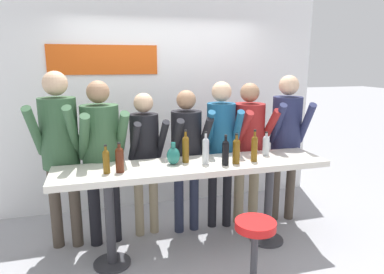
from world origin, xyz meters
TOP-DOWN VIEW (x-y plane):
  - ground_plane at (0.00, 0.00)m, footprint 40.00×40.00m
  - back_wall at (-0.01, 1.42)m, footprint 4.29×0.12m
  - tasting_table at (-0.00, 0.00)m, footprint 2.69×0.58m
  - bar_stool at (0.31, -0.74)m, footprint 0.36×0.36m
  - person_far_left at (-1.27, 0.48)m, footprint 0.49×0.62m
  - person_left at (-0.87, 0.44)m, footprint 0.52×0.62m
  - person_center_left at (-0.41, 0.52)m, footprint 0.42×0.53m
  - person_center at (0.05, 0.47)m, footprint 0.42×0.53m
  - person_center_right at (0.45, 0.47)m, footprint 0.45×0.57m
  - person_right at (0.81, 0.50)m, footprint 0.48×0.58m
  - person_far_right at (1.27, 0.44)m, footprint 0.48×0.60m
  - wine_bottle_0 at (-0.72, -0.07)m, footprint 0.08×0.08m
  - wine_bottle_1 at (0.82, 0.10)m, footprint 0.07×0.07m
  - wine_bottle_2 at (-0.84, -0.07)m, footprint 0.06×0.06m
  - wine_bottle_3 at (-0.07, 0.07)m, footprint 0.07×0.07m
  - wine_bottle_4 at (0.60, -0.08)m, footprint 0.06×0.06m
  - wine_bottle_5 at (0.28, -0.12)m, footprint 0.07×0.07m
  - wine_bottle_6 at (0.39, -0.11)m, footprint 0.07×0.07m
  - wine_bottle_7 at (0.10, -0.03)m, footprint 0.07×0.07m
  - decorative_vase at (-0.20, 0.03)m, footprint 0.13×0.13m

SIDE VIEW (x-z plane):
  - ground_plane at x=0.00m, z-range 0.00..0.00m
  - bar_stool at x=0.31m, z-range 0.10..0.75m
  - tasting_table at x=0.00m, z-range 0.34..1.30m
  - person_center_left at x=-0.41m, z-range 0.20..1.82m
  - person_center at x=0.05m, z-range 0.20..1.84m
  - decorative_vase at x=-0.20m, z-range 0.93..1.15m
  - person_right at x=0.81m, z-range 0.20..1.90m
  - wine_bottle_1 at x=0.82m, z-range 0.95..1.20m
  - wine_bottle_2 at x=-0.84m, z-range 0.94..1.21m
  - person_center_right at x=0.45m, z-range 0.22..1.94m
  - person_left at x=-0.87m, z-range 0.21..1.96m
  - wine_bottle_0 at x=-0.72m, z-range 0.95..1.22m
  - wine_bottle_5 at x=0.28m, z-range 0.94..1.24m
  - wine_bottle_6 at x=0.39m, z-range 0.94..1.24m
  - wine_bottle_4 at x=0.60m, z-range 0.94..1.26m
  - wine_bottle_7 at x=0.10m, z-range 0.94..1.26m
  - wine_bottle_3 at x=-0.07m, z-range 0.94..1.27m
  - person_far_right at x=1.27m, z-range 0.22..2.01m
  - person_far_left at x=-1.27m, z-range 0.23..2.08m
  - back_wall at x=-0.01m, z-range 0.00..2.88m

